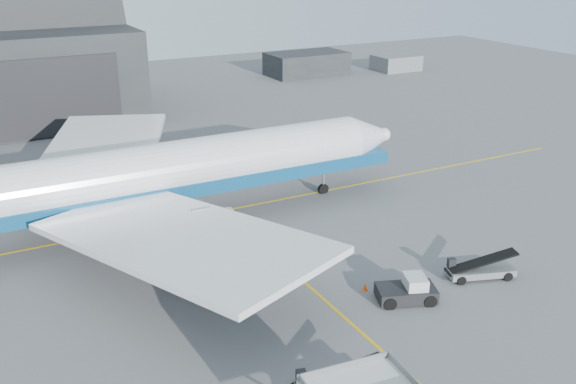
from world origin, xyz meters
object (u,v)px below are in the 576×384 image
belt_loader_a (337,384)px  belt_loader_b (480,270)px  airliner (157,174)px  pushback_tug (408,291)px

belt_loader_a → belt_loader_b: 16.72m
belt_loader_a → belt_loader_b: (15.63, 5.92, 0.03)m
airliner → belt_loader_a: (1.62, -25.35, -4.04)m
belt_loader_a → pushback_tug: bearing=47.1°
pushback_tug → belt_loader_a: size_ratio=0.88×
airliner → belt_loader_b: size_ratio=9.10×
airliner → pushback_tug: bearing=-61.0°
airliner → pushback_tug: airliner is taller
pushback_tug → belt_loader_b: bearing=21.9°
airliner → belt_loader_a: bearing=-86.3°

